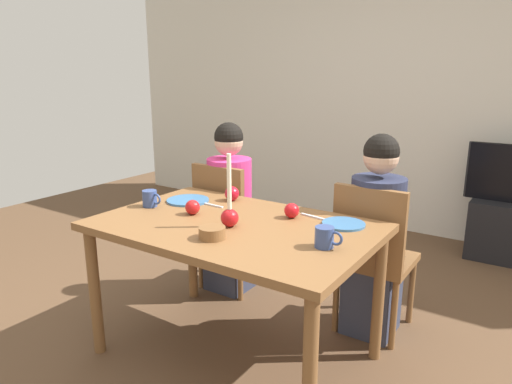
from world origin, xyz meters
TOP-DOWN VIEW (x-y plane):
  - ground_plane at (0.00, 0.00)m, footprint 7.68×7.68m
  - back_wall at (0.00, 2.60)m, footprint 6.40×0.10m
  - dining_table at (0.00, 0.00)m, footprint 1.40×0.90m
  - chair_left at (-0.51, 0.61)m, footprint 0.40×0.40m
  - chair_right at (0.52, 0.61)m, footprint 0.40×0.40m
  - person_left_child at (-0.51, 0.64)m, footprint 0.30×0.30m
  - person_right_child at (0.52, 0.64)m, footprint 0.30×0.30m
  - tv_stand at (1.09, 2.30)m, footprint 0.64×0.40m
  - candle_centerpiece at (0.01, -0.05)m, footprint 0.09×0.09m
  - plate_left at (-0.47, 0.18)m, footprint 0.25×0.25m
  - plate_right at (0.47, 0.28)m, footprint 0.21×0.21m
  - mug_left at (-0.57, -0.02)m, footprint 0.13×0.08m
  - mug_right at (0.52, -0.05)m, footprint 0.13×0.08m
  - fork_left at (-0.30, 0.19)m, footprint 0.18×0.02m
  - fork_right at (0.30, 0.31)m, footprint 0.18×0.04m
  - bowl_walnuts at (0.04, -0.23)m, footprint 0.12×0.12m
  - apple_near_candle at (-0.26, 0.34)m, footprint 0.09×0.09m
  - apple_by_left_plate at (0.20, 0.24)m, footprint 0.08×0.08m
  - apple_by_right_mug at (-0.27, -0.00)m, footprint 0.08×0.08m

SIDE VIEW (x-z plane):
  - ground_plane at x=0.00m, z-range 0.00..0.00m
  - tv_stand at x=1.09m, z-range 0.00..0.48m
  - chair_left at x=-0.51m, z-range 0.06..0.96m
  - chair_right at x=0.52m, z-range 0.06..0.96m
  - person_left_child at x=-0.51m, z-range -0.02..1.16m
  - person_right_child at x=0.52m, z-range -0.02..1.16m
  - dining_table at x=0.00m, z-range 0.29..1.04m
  - fork_left at x=-0.30m, z-range 0.75..0.76m
  - fork_right at x=0.30m, z-range 0.75..0.76m
  - plate_left at x=-0.47m, z-range 0.75..0.76m
  - plate_right at x=0.47m, z-range 0.75..0.76m
  - bowl_walnuts at x=0.04m, z-range 0.75..0.80m
  - apple_by_left_plate at x=0.20m, z-range 0.75..0.83m
  - apple_by_right_mug at x=-0.27m, z-range 0.75..0.83m
  - apple_near_candle at x=-0.26m, z-range 0.75..0.84m
  - mug_left at x=-0.57m, z-range 0.75..0.84m
  - mug_right at x=0.52m, z-range 0.75..0.84m
  - candle_centerpiece at x=0.01m, z-range 0.64..1.01m
  - back_wall at x=0.00m, z-range 0.00..2.60m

